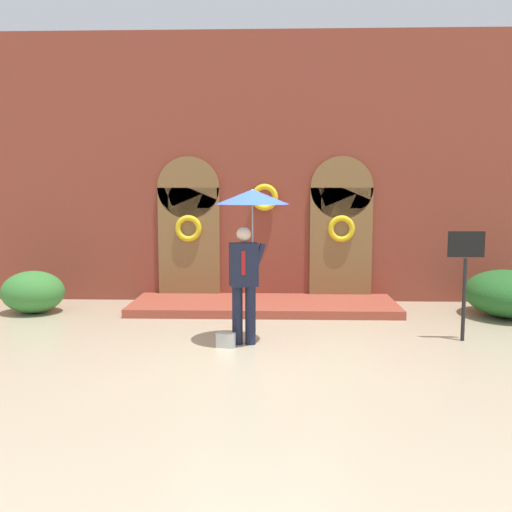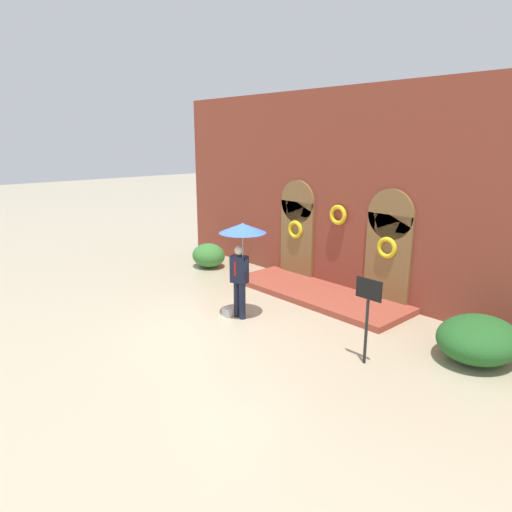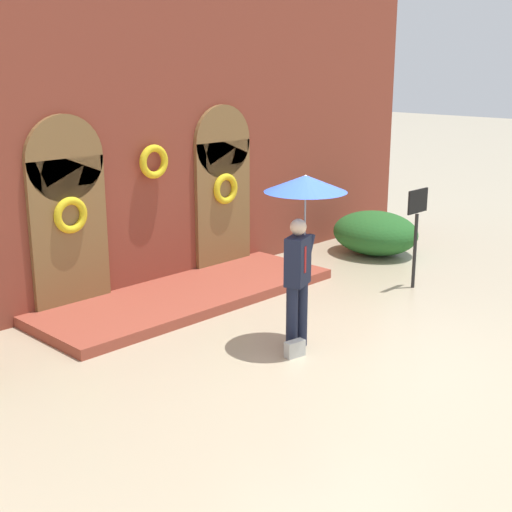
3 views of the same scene
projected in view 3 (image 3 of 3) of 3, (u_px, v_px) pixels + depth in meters
ground_plane at (335, 351)px, 9.63m from camera, size 80.00×80.00×0.00m
building_facade at (141, 131)px, 11.72m from camera, size 14.00×2.30×5.60m
person_with_umbrella at (303, 209)px, 9.34m from camera, size 1.10×1.10×2.36m
handbag at (295, 349)px, 9.43m from camera, size 0.30×0.16×0.22m
sign_post at (417, 222)px, 12.04m from camera, size 0.56×0.06×1.72m
shrub_right at (375, 233)px, 14.40m from camera, size 1.52×1.79×0.86m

